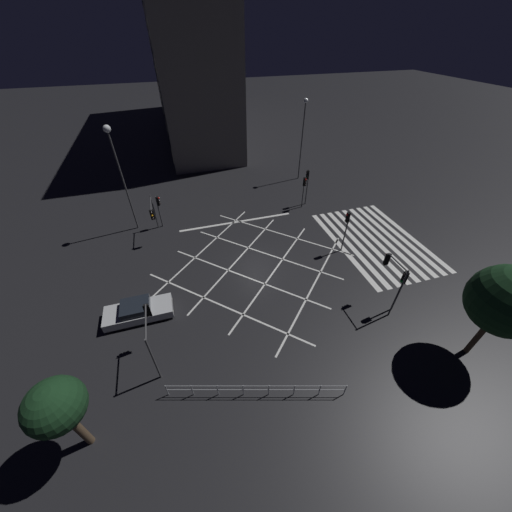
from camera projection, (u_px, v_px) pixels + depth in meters
name	position (u px, v px, depth m)	size (l,w,h in m)	color
ground_plane	(256.00, 265.00, 24.57)	(200.00, 200.00, 0.00)	black
road_markings	(343.00, 244.00, 26.76)	(17.63, 24.60, 0.01)	silver
office_building	(184.00, 55.00, 47.60)	(41.39, 10.06, 23.35)	slate
traffic_light_sw_main	(392.00, 273.00, 19.13)	(2.14, 0.36, 4.32)	#424244
traffic_light_ne_cross	(159.00, 205.00, 27.61)	(0.36, 0.39, 3.36)	#424244
traffic_light_median_south	(346.00, 224.00, 24.23)	(0.36, 0.39, 4.03)	#424244
traffic_light_nw_main	(149.00, 329.00, 16.12)	(2.77, 0.36, 3.80)	#424244
traffic_light_ne_main	(153.00, 212.00, 26.11)	(2.90, 0.36, 3.61)	#424244
traffic_light_se_cross	(307.00, 180.00, 30.83)	(0.36, 0.39, 4.03)	#424244
traffic_light_se_main	(304.00, 186.00, 30.44)	(0.39, 0.36, 3.58)	#424244
traffic_light_sw_cross	(402.00, 283.00, 19.04)	(0.36, 0.39, 3.75)	#424244
street_lamp_east	(115.00, 156.00, 24.23)	(0.61, 0.61, 9.84)	#424244
street_lamp_west	(303.00, 124.00, 33.61)	(0.54, 0.54, 9.53)	#424244
street_tree_near	(508.00, 301.00, 15.12)	(3.97, 3.97, 6.76)	brown
street_tree_far	(56.00, 407.00, 11.76)	(2.41, 2.41, 5.23)	brown
waiting_car	(138.00, 311.00, 19.90)	(1.86, 4.62, 1.28)	#B7BABC
pedestrian_railing	(256.00, 389.00, 15.62)	(2.91, 9.47, 1.05)	#9EA0A5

